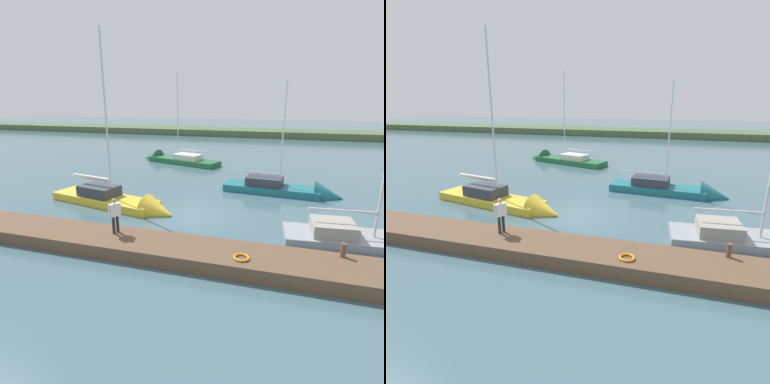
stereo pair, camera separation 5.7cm
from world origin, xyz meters
TOP-DOWN VIEW (x-y plane):
  - ground_plane at (0.00, 0.00)m, footprint 200.00×200.00m
  - far_shoreline at (0.00, -45.70)m, footprint 180.00×8.00m
  - dock_pier at (0.00, 5.24)m, footprint 21.94×2.43m
  - mooring_post_near at (-7.68, 4.39)m, footprint 0.20×0.20m
  - life_ring_buoy at (-3.78, 5.72)m, footprint 0.66×0.66m
  - sailboat_far_left at (-5.67, -6.33)m, footprint 8.67×2.96m
  - sailboat_mid_channel at (4.94, -0.16)m, footprint 9.51×3.95m
  - sailboat_near_dock at (7.04, -15.66)m, footprint 10.02×5.16m
  - person_on_dock at (2.33, 4.90)m, footprint 0.43×0.58m

SIDE VIEW (x-z plane):
  - ground_plane at x=0.00m, z-range 0.00..0.00m
  - far_shoreline at x=0.00m, z-range -1.20..1.20m
  - sailboat_near_dock at x=7.04m, z-range -5.15..5.47m
  - sailboat_far_left at x=-5.67m, z-range -4.37..4.71m
  - sailboat_mid_channel at x=4.94m, z-range -5.66..6.11m
  - dock_pier at x=0.00m, z-range 0.00..0.63m
  - life_ring_buoy at x=-3.78m, z-range 0.63..0.73m
  - mooring_post_near at x=-7.68m, z-range 0.63..1.21m
  - person_on_dock at x=2.33m, z-range 0.76..2.49m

